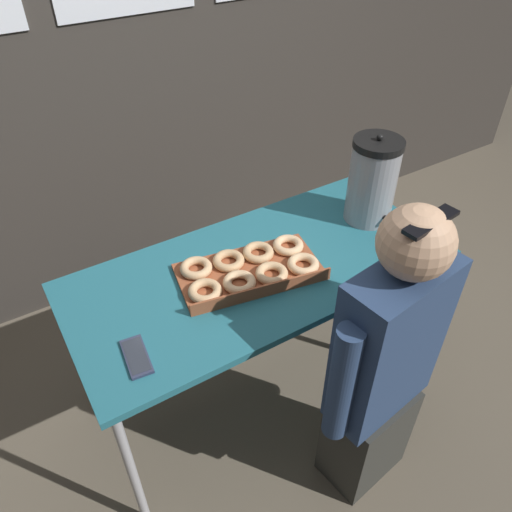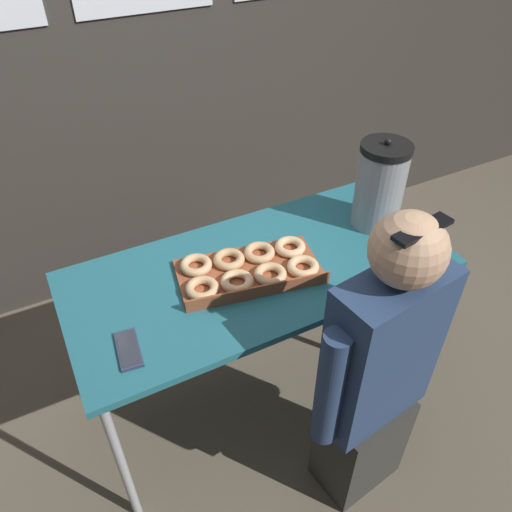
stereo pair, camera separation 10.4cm
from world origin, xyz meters
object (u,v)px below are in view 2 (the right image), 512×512
(donut_box, at_px, (249,269))
(cell_phone, at_px, (129,349))
(coffee_urn, at_px, (380,185))
(person_seated, at_px, (376,377))

(donut_box, bearing_deg, cell_phone, -152.94)
(donut_box, height_order, coffee_urn, coffee_urn)
(coffee_urn, height_order, person_seated, person_seated)
(cell_phone, bearing_deg, donut_box, 23.14)
(donut_box, height_order, person_seated, person_seated)
(coffee_urn, relative_size, person_seated, 0.30)
(cell_phone, distance_m, person_seated, 0.81)
(donut_box, relative_size, cell_phone, 3.35)
(donut_box, distance_m, cell_phone, 0.52)
(donut_box, xyz_separation_m, cell_phone, (-0.49, -0.15, -0.02))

